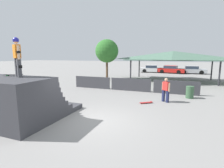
{
  "coord_description": "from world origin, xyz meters",
  "views": [
    {
      "loc": [
        3.57,
        -6.78,
        2.98
      ],
      "look_at": [
        -0.51,
        3.84,
        1.11
      ],
      "focal_mm": 28.0,
      "sensor_mm": 36.0,
      "label": 1
    }
  ],
  "objects_px": {
    "bystander_walking": "(166,89)",
    "tree_far_back": "(107,51)",
    "skateboard_on_deck": "(14,75)",
    "parked_car_white": "(152,69)",
    "parked_car_red": "(171,70)",
    "parked_car_silver": "(192,70)",
    "skater_on_deck": "(17,54)",
    "skateboard_on_ground": "(146,102)",
    "trash_bin": "(190,92)"
  },
  "relations": [
    {
      "from": "skateboard_on_ground",
      "to": "trash_bin",
      "type": "distance_m",
      "value": 3.59
    },
    {
      "from": "bystander_walking",
      "to": "parked_car_silver",
      "type": "distance_m",
      "value": 20.0
    },
    {
      "from": "bystander_walking",
      "to": "parked_car_red",
      "type": "bearing_deg",
      "value": -51.51
    },
    {
      "from": "skateboard_on_ground",
      "to": "parked_car_silver",
      "type": "xyz_separation_m",
      "value": [
        3.79,
        20.6,
        0.54
      ]
    },
    {
      "from": "skateboard_on_ground",
      "to": "trash_bin",
      "type": "height_order",
      "value": "trash_bin"
    },
    {
      "from": "skateboard_on_ground",
      "to": "tree_far_back",
      "type": "distance_m",
      "value": 12.44
    },
    {
      "from": "skateboard_on_deck",
      "to": "parked_car_white",
      "type": "bearing_deg",
      "value": 62.88
    },
    {
      "from": "parked_car_white",
      "to": "parked_car_silver",
      "type": "xyz_separation_m",
      "value": [
        6.49,
        0.04,
        0.0
      ]
    },
    {
      "from": "skateboard_on_ground",
      "to": "skateboard_on_deck",
      "type": "bearing_deg",
      "value": -176.0
    },
    {
      "from": "trash_bin",
      "to": "tree_far_back",
      "type": "bearing_deg",
      "value": 141.78
    },
    {
      "from": "skater_on_deck",
      "to": "bystander_walking",
      "type": "relative_size",
      "value": 1.12
    },
    {
      "from": "skateboard_on_deck",
      "to": "trash_bin",
      "type": "xyz_separation_m",
      "value": [
        8.1,
        7.14,
        -1.65
      ]
    },
    {
      "from": "skater_on_deck",
      "to": "tree_far_back",
      "type": "xyz_separation_m",
      "value": [
        -1.83,
        14.72,
        0.48
      ]
    },
    {
      "from": "skateboard_on_deck",
      "to": "bystander_walking",
      "type": "xyz_separation_m",
      "value": [
        6.58,
        5.47,
        -1.21
      ]
    },
    {
      "from": "skater_on_deck",
      "to": "trash_bin",
      "type": "height_order",
      "value": "skater_on_deck"
    },
    {
      "from": "bystander_walking",
      "to": "tree_far_back",
      "type": "relative_size",
      "value": 0.31
    },
    {
      "from": "skateboard_on_ground",
      "to": "tree_far_back",
      "type": "bearing_deg",
      "value": 88.21
    },
    {
      "from": "skateboard_on_ground",
      "to": "parked_car_red",
      "type": "relative_size",
      "value": 0.17
    },
    {
      "from": "bystander_walking",
      "to": "parked_car_red",
      "type": "height_order",
      "value": "bystander_walking"
    },
    {
      "from": "parked_car_white",
      "to": "parked_car_red",
      "type": "distance_m",
      "value": 3.25
    },
    {
      "from": "skater_on_deck",
      "to": "skateboard_on_ground",
      "type": "bearing_deg",
      "value": 72.15
    },
    {
      "from": "skater_on_deck",
      "to": "tree_far_back",
      "type": "bearing_deg",
      "value": 124.68
    },
    {
      "from": "tree_far_back",
      "to": "trash_bin",
      "type": "xyz_separation_m",
      "value": [
        9.38,
        -7.39,
        -3.07
      ]
    },
    {
      "from": "skater_on_deck",
      "to": "skateboard_on_deck",
      "type": "height_order",
      "value": "skater_on_deck"
    },
    {
      "from": "skater_on_deck",
      "to": "parked_car_red",
      "type": "distance_m",
      "value": 25.91
    },
    {
      "from": "skateboard_on_deck",
      "to": "tree_far_back",
      "type": "distance_m",
      "value": 14.65
    },
    {
      "from": "parked_car_red",
      "to": "trash_bin",
      "type": "bearing_deg",
      "value": -73.68
    },
    {
      "from": "skateboard_on_deck",
      "to": "parked_car_white",
      "type": "xyz_separation_m",
      "value": [
        2.81,
        25.25,
        -1.47
      ]
    },
    {
      "from": "trash_bin",
      "to": "parked_car_red",
      "type": "bearing_deg",
      "value": 96.53
    },
    {
      "from": "trash_bin",
      "to": "parked_car_red",
      "type": "relative_size",
      "value": 0.18
    },
    {
      "from": "skateboard_on_ground",
      "to": "parked_car_silver",
      "type": "bearing_deg",
      "value": 43.17
    },
    {
      "from": "bystander_walking",
      "to": "parked_car_white",
      "type": "xyz_separation_m",
      "value": [
        -3.77,
        19.77,
        -0.26
      ]
    },
    {
      "from": "bystander_walking",
      "to": "parked_car_silver",
      "type": "height_order",
      "value": "bystander_walking"
    },
    {
      "from": "tree_far_back",
      "to": "skateboard_on_deck",
      "type": "bearing_deg",
      "value": -84.94
    },
    {
      "from": "parked_car_silver",
      "to": "parked_car_red",
      "type": "bearing_deg",
      "value": -176.83
    },
    {
      "from": "tree_far_back",
      "to": "parked_car_silver",
      "type": "bearing_deg",
      "value": 45.48
    },
    {
      "from": "bystander_walking",
      "to": "skateboard_on_ground",
      "type": "xyz_separation_m",
      "value": [
        -1.07,
        -0.79,
        -0.8
      ]
    },
    {
      "from": "skateboard_on_ground",
      "to": "parked_car_silver",
      "type": "relative_size",
      "value": 0.19
    },
    {
      "from": "skateboard_on_deck",
      "to": "parked_car_silver",
      "type": "relative_size",
      "value": 0.2
    },
    {
      "from": "bystander_walking",
      "to": "skateboard_on_ground",
      "type": "bearing_deg",
      "value": 73.28
    },
    {
      "from": "skateboard_on_ground",
      "to": "tree_far_back",
      "type": "relative_size",
      "value": 0.16
    },
    {
      "from": "bystander_walking",
      "to": "parked_car_white",
      "type": "relative_size",
      "value": 0.37
    },
    {
      "from": "parked_car_red",
      "to": "parked_car_silver",
      "type": "distance_m",
      "value": 3.26
    },
    {
      "from": "tree_far_back",
      "to": "parked_car_red",
      "type": "height_order",
      "value": "tree_far_back"
    },
    {
      "from": "skater_on_deck",
      "to": "parked_car_silver",
      "type": "distance_m",
      "value": 27.05
    },
    {
      "from": "trash_bin",
      "to": "bystander_walking",
      "type": "bearing_deg",
      "value": -132.4
    },
    {
      "from": "skater_on_deck",
      "to": "trash_bin",
      "type": "relative_size",
      "value": 2.05
    },
    {
      "from": "trash_bin",
      "to": "parked_car_red",
      "type": "height_order",
      "value": "parked_car_red"
    },
    {
      "from": "parked_car_white",
      "to": "tree_far_back",
      "type": "bearing_deg",
      "value": -116.35
    },
    {
      "from": "parked_car_white",
      "to": "parked_car_red",
      "type": "height_order",
      "value": "same"
    }
  ]
}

